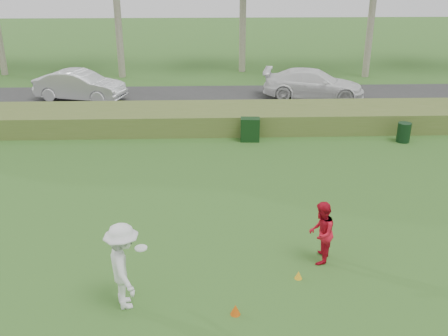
{
  "coord_description": "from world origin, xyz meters",
  "views": [
    {
      "loc": [
        -0.51,
        -9.84,
        7.06
      ],
      "look_at": [
        0.0,
        4.0,
        1.3
      ],
      "focal_mm": 40.0,
      "sensor_mm": 36.0,
      "label": 1
    }
  ],
  "objects_px": {
    "player_white": "(124,266)",
    "cone_orange": "(235,310)",
    "trash_bin": "(404,132)",
    "utility_cabinet": "(250,130)",
    "car_right": "(313,84)",
    "car_mid": "(80,85)",
    "cone_yellow": "(298,275)",
    "player_red": "(321,233)"
  },
  "relations": [
    {
      "from": "player_white",
      "to": "car_mid",
      "type": "relative_size",
      "value": 0.41
    },
    {
      "from": "cone_orange",
      "to": "trash_bin",
      "type": "height_order",
      "value": "trash_bin"
    },
    {
      "from": "utility_cabinet",
      "to": "car_mid",
      "type": "relative_size",
      "value": 0.21
    },
    {
      "from": "player_red",
      "to": "car_right",
      "type": "height_order",
      "value": "player_red"
    },
    {
      "from": "player_white",
      "to": "car_right",
      "type": "distance_m",
      "value": 19.19
    },
    {
      "from": "player_white",
      "to": "utility_cabinet",
      "type": "relative_size",
      "value": 2.02
    },
    {
      "from": "utility_cabinet",
      "to": "car_mid",
      "type": "bearing_deg",
      "value": 145.46
    },
    {
      "from": "trash_bin",
      "to": "car_right",
      "type": "bearing_deg",
      "value": 108.57
    },
    {
      "from": "player_white",
      "to": "car_right",
      "type": "bearing_deg",
      "value": -43.0
    },
    {
      "from": "player_white",
      "to": "cone_yellow",
      "type": "distance_m",
      "value": 4.17
    },
    {
      "from": "player_red",
      "to": "car_mid",
      "type": "distance_m",
      "value": 18.71
    },
    {
      "from": "cone_orange",
      "to": "utility_cabinet",
      "type": "xyz_separation_m",
      "value": [
        1.26,
        11.23,
        0.38
      ]
    },
    {
      "from": "cone_yellow",
      "to": "player_red",
      "type": "bearing_deg",
      "value": 48.44
    },
    {
      "from": "car_mid",
      "to": "player_red",
      "type": "bearing_deg",
      "value": -133.74
    },
    {
      "from": "cone_yellow",
      "to": "utility_cabinet",
      "type": "distance_m",
      "value": 9.99
    },
    {
      "from": "utility_cabinet",
      "to": "trash_bin",
      "type": "relative_size",
      "value": 1.2
    },
    {
      "from": "player_red",
      "to": "cone_orange",
      "type": "bearing_deg",
      "value": -27.88
    },
    {
      "from": "player_white",
      "to": "cone_yellow",
      "type": "height_order",
      "value": "player_white"
    },
    {
      "from": "player_white",
      "to": "utility_cabinet",
      "type": "bearing_deg",
      "value": -38.02
    },
    {
      "from": "utility_cabinet",
      "to": "trash_bin",
      "type": "height_order",
      "value": "utility_cabinet"
    },
    {
      "from": "cone_orange",
      "to": "cone_yellow",
      "type": "relative_size",
      "value": 1.2
    },
    {
      "from": "cone_orange",
      "to": "car_mid",
      "type": "bearing_deg",
      "value": 112.17
    },
    {
      "from": "cone_yellow",
      "to": "utility_cabinet",
      "type": "relative_size",
      "value": 0.2
    },
    {
      "from": "player_white",
      "to": "trash_bin",
      "type": "bearing_deg",
      "value": -63.36
    },
    {
      "from": "player_red",
      "to": "cone_yellow",
      "type": "height_order",
      "value": "player_red"
    },
    {
      "from": "car_mid",
      "to": "utility_cabinet",
      "type": "bearing_deg",
      "value": -112.97
    },
    {
      "from": "trash_bin",
      "to": "car_mid",
      "type": "bearing_deg",
      "value": 154.49
    },
    {
      "from": "player_red",
      "to": "cone_orange",
      "type": "height_order",
      "value": "player_red"
    },
    {
      "from": "cone_yellow",
      "to": "utility_cabinet",
      "type": "xyz_separation_m",
      "value": [
        -0.32,
        9.97,
        0.4
      ]
    },
    {
      "from": "player_white",
      "to": "cone_orange",
      "type": "height_order",
      "value": "player_white"
    },
    {
      "from": "car_mid",
      "to": "car_right",
      "type": "bearing_deg",
      "value": -74.88
    },
    {
      "from": "player_red",
      "to": "cone_orange",
      "type": "relative_size",
      "value": 6.74
    },
    {
      "from": "trash_bin",
      "to": "car_mid",
      "type": "distance_m",
      "value": 16.7
    },
    {
      "from": "car_mid",
      "to": "car_right",
      "type": "xyz_separation_m",
      "value": [
        12.67,
        -0.06,
        -0.01
      ]
    },
    {
      "from": "cone_yellow",
      "to": "cone_orange",
      "type": "bearing_deg",
      "value": -141.61
    },
    {
      "from": "utility_cabinet",
      "to": "car_mid",
      "type": "height_order",
      "value": "car_mid"
    },
    {
      "from": "cone_orange",
      "to": "utility_cabinet",
      "type": "distance_m",
      "value": 11.31
    },
    {
      "from": "utility_cabinet",
      "to": "car_right",
      "type": "xyz_separation_m",
      "value": [
        4.05,
        6.77,
        0.35
      ]
    },
    {
      "from": "car_right",
      "to": "car_mid",
      "type": "bearing_deg",
      "value": 102.39
    },
    {
      "from": "car_right",
      "to": "cone_orange",
      "type": "bearing_deg",
      "value": 176.22
    },
    {
      "from": "player_white",
      "to": "car_mid",
      "type": "distance_m",
      "value": 18.32
    },
    {
      "from": "player_red",
      "to": "cone_yellow",
      "type": "distance_m",
      "value": 1.22
    }
  ]
}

